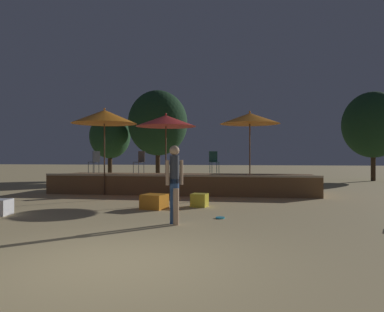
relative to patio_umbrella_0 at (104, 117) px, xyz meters
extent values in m
plane|color=tan|center=(3.72, -8.85, -3.04)|extent=(120.00, 120.00, 0.00)
cube|color=brown|center=(2.85, 1.52, -2.67)|extent=(10.65, 2.94, 0.74)
cube|color=#CCB793|center=(2.85, 0.09, -2.26)|extent=(10.65, 0.12, 0.08)
cylinder|color=brown|center=(0.00, 0.00, -1.65)|extent=(0.05, 0.05, 2.78)
cone|color=orange|center=(0.00, 0.00, 0.00)|extent=(2.52, 2.52, 0.53)
sphere|color=orange|center=(0.00, 0.00, 0.31)|extent=(0.08, 0.08, 0.08)
cylinder|color=brown|center=(5.59, 0.23, -1.69)|extent=(0.05, 0.05, 2.71)
cone|color=orange|center=(5.59, 0.23, -0.13)|extent=(2.22, 2.22, 0.40)
sphere|color=orange|center=(5.59, 0.23, 0.11)|extent=(0.08, 0.08, 0.08)
cylinder|color=brown|center=(2.39, 0.25, -1.71)|extent=(0.05, 0.05, 2.66)
cone|color=red|center=(2.39, 0.25, -0.17)|extent=(2.33, 2.33, 0.43)
sphere|color=red|center=(2.39, 0.25, 0.09)|extent=(0.08, 0.08, 0.08)
cube|color=yellow|center=(4.12, -2.74, -2.84)|extent=(0.52, 0.52, 0.39)
cube|color=orange|center=(2.91, -3.39, -2.83)|extent=(0.76, 0.76, 0.42)
cylinder|color=tan|center=(4.04, -5.77, -2.64)|extent=(0.13, 0.13, 0.81)
cylinder|color=#2D4C7F|center=(3.94, -5.64, -2.64)|extent=(0.13, 0.13, 0.81)
cylinder|color=#2D4C7F|center=(3.99, -5.71, -2.15)|extent=(0.21, 0.21, 0.24)
cylinder|color=#333842|center=(3.99, -5.71, -1.83)|extent=(0.21, 0.21, 0.62)
cylinder|color=tan|center=(4.12, -5.60, -1.90)|extent=(0.11, 0.11, 0.55)
cylinder|color=tan|center=(3.85, -5.81, -1.90)|extent=(0.12, 0.12, 0.55)
sphere|color=tan|center=(3.99, -5.71, -1.41)|extent=(0.22, 0.22, 0.22)
cylinder|color=#47474C|center=(0.91, 0.78, -2.00)|extent=(0.02, 0.02, 0.45)
cylinder|color=#47474C|center=(1.18, 0.64, -2.00)|extent=(0.02, 0.02, 0.45)
cylinder|color=#47474C|center=(1.05, 1.04, -2.00)|extent=(0.02, 0.02, 0.45)
cylinder|color=#47474C|center=(1.32, 0.90, -2.00)|extent=(0.02, 0.02, 0.45)
cylinder|color=#47474C|center=(1.12, 0.84, -1.77)|extent=(0.40, 0.40, 0.02)
cube|color=#47474C|center=(1.20, 0.99, -1.55)|extent=(0.33, 0.19, 0.45)
cylinder|color=#1E4C47|center=(4.04, 1.44, -2.00)|extent=(0.02, 0.02, 0.45)
cylinder|color=#1E4C47|center=(4.32, 1.55, -2.00)|extent=(0.02, 0.02, 0.45)
cylinder|color=#1E4C47|center=(3.93, 1.71, -2.00)|extent=(0.02, 0.02, 0.45)
cylinder|color=#1E4C47|center=(4.20, 1.83, -2.00)|extent=(0.02, 0.02, 0.45)
cylinder|color=#1E4C47|center=(4.12, 1.63, -1.77)|extent=(0.40, 0.40, 0.02)
cube|color=#1E4C47|center=(4.06, 1.79, -1.55)|extent=(0.34, 0.17, 0.45)
cylinder|color=#2D3338|center=(-0.90, 1.07, -2.00)|extent=(0.02, 0.02, 0.45)
cylinder|color=#2D3338|center=(-1.03, 0.80, -2.00)|extent=(0.02, 0.02, 0.45)
cylinder|color=#2D3338|center=(-0.63, 0.93, -2.00)|extent=(0.02, 0.02, 0.45)
cylinder|color=#2D3338|center=(-0.76, 0.66, -2.00)|extent=(0.02, 0.02, 0.45)
cylinder|color=#2D3338|center=(-0.83, 0.86, -1.77)|extent=(0.40, 0.40, 0.02)
cube|color=#2D3338|center=(-0.68, 0.79, -1.55)|extent=(0.19, 0.34, 0.45)
cylinder|color=#33B2D8|center=(4.91, -4.75, -3.02)|extent=(0.22, 0.22, 0.03)
cylinder|color=#3D2B1C|center=(-3.44, 9.24, -2.22)|extent=(0.28, 0.28, 1.64)
ellipsoid|color=#1E4223|center=(-3.44, 9.24, -0.22)|extent=(2.61, 2.61, 2.88)
cylinder|color=#3D2B1C|center=(13.00, 10.68, -2.14)|extent=(0.28, 0.28, 1.79)
ellipsoid|color=#19381E|center=(13.00, 10.68, 0.42)|extent=(3.69, 3.69, 4.06)
cylinder|color=#3D2B1C|center=(-0.08, 8.59, -2.08)|extent=(0.28, 0.28, 1.92)
ellipsoid|color=#19381E|center=(-0.08, 8.59, 0.52)|extent=(3.64, 3.64, 4.01)
camera|label=1|loc=(5.70, -13.78, -1.54)|focal=35.00mm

